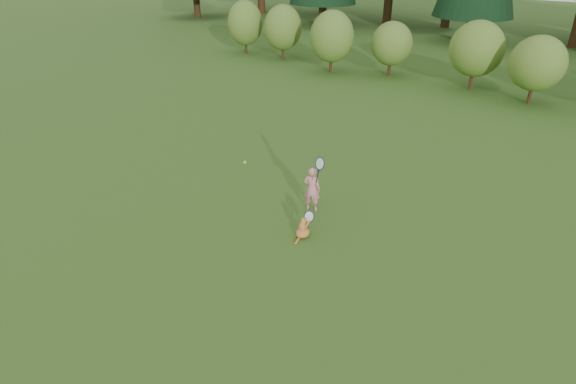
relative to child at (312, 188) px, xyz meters
The scene contains 5 objects.
ground 1.63m from the child, 104.49° to the right, with size 100.00×100.00×0.00m, color #265417.
shrub_row 11.55m from the child, 91.91° to the left, with size 28.00×3.00×2.80m, color #537123, non-canonical shape.
child is the anchor object (origin of this frame).
cat 1.18m from the child, 66.61° to the right, with size 0.36×0.65×0.60m.
tennis_ball 1.83m from the child, behind, with size 0.08×0.08×0.08m.
Camera 1 is at (5.43, -6.65, 5.52)m, focal length 30.00 mm.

